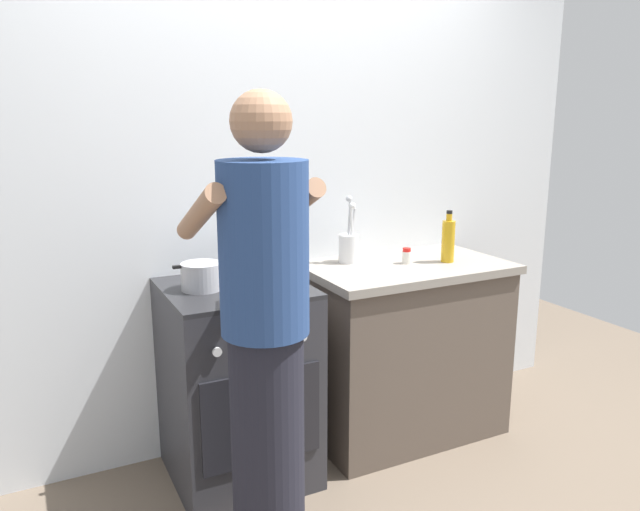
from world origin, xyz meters
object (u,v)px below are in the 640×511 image
utensil_crock (349,245)px  spice_bottle (407,256)px  pot (201,276)px  oil_bottle (448,240)px  stove_range (238,383)px  mixing_bowl (265,272)px  person (265,343)px

utensil_crock → spice_bottle: utensil_crock is taller
pot → oil_bottle: oil_bottle is taller
pot → utensil_crock: bearing=11.0°
utensil_crock → spice_bottle: 0.29m
stove_range → mixing_bowl: 0.52m
pot → person: bearing=-85.7°
pot → spice_bottle: (1.04, 0.00, -0.02)m
spice_bottle → oil_bottle: (0.20, -0.06, 0.07)m
spice_bottle → oil_bottle: bearing=-17.2°
spice_bottle → oil_bottle: 0.23m
stove_range → pot: size_ratio=3.80×
oil_bottle → person: person is taller
utensil_crock → person: bearing=-134.7°
stove_range → pot: bearing=175.7°
utensil_crock → oil_bottle: (0.45, -0.21, 0.02)m
stove_range → spice_bottle: spice_bottle is taller
mixing_bowl → utensil_crock: (0.52, 0.18, 0.04)m
utensil_crock → spice_bottle: bearing=-31.9°
pot → spice_bottle: bearing=0.2°
mixing_bowl → oil_bottle: (0.97, -0.04, 0.06)m
stove_range → utensil_crock: bearing=14.1°
person → utensil_crock: bearing=45.3°
pot → mixing_bowl: pot is taller
pot → person: person is taller
person → stove_range: bearing=81.0°
pot → oil_bottle: 1.25m
mixing_bowl → oil_bottle: oil_bottle is taller
spice_bottle → pot: bearing=-179.8°
mixing_bowl → spice_bottle: (0.76, 0.02, -0.01)m
utensil_crock → spice_bottle: size_ratio=4.28×
utensil_crock → person: (-0.75, -0.76, -0.13)m
stove_range → mixing_bowl: size_ratio=3.00×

